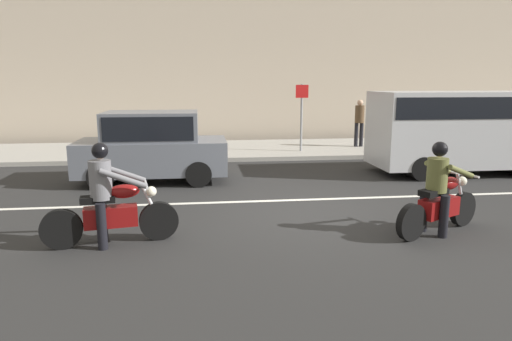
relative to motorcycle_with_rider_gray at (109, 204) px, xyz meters
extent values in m
plane|color=#262626|center=(3.50, 1.41, -0.66)|extent=(80.00, 80.00, 0.00)
cube|color=#99968E|center=(3.50, 9.41, -0.59)|extent=(40.00, 4.40, 0.14)
cube|color=#B7A893|center=(3.50, 12.81, 4.31)|extent=(40.00, 1.40, 9.94)
cube|color=silver|center=(3.39, 2.31, -0.66)|extent=(18.00, 0.14, 0.01)
cylinder|color=black|center=(0.74, 0.13, -0.35)|extent=(0.64, 0.23, 0.63)
cylinder|color=black|center=(-0.71, -0.13, -0.35)|extent=(0.64, 0.23, 0.63)
cylinder|color=silver|center=(0.63, 0.11, -0.03)|extent=(0.33, 0.11, 0.71)
cube|color=maroon|center=(0.01, 0.00, -0.21)|extent=(0.85, 0.42, 0.32)
ellipsoid|color=maroon|center=(0.23, 0.04, 0.19)|extent=(0.51, 0.32, 0.22)
cube|color=black|center=(-0.16, -0.03, 0.09)|extent=(0.55, 0.33, 0.10)
cylinder|color=silver|center=(0.57, 0.10, 0.29)|extent=(0.16, 0.70, 0.04)
sphere|color=silver|center=(0.64, 0.11, 0.15)|extent=(0.17, 0.17, 0.17)
cylinder|color=silver|center=(-0.31, 0.11, -0.33)|extent=(0.70, 0.19, 0.07)
cylinder|color=black|center=(-0.09, -0.22, -0.30)|extent=(0.17, 0.17, 0.73)
cylinder|color=black|center=(-0.16, 0.17, -0.30)|extent=(0.17, 0.17, 0.73)
cylinder|color=slate|center=(-0.10, -0.02, 0.39)|extent=(0.39, 0.39, 0.61)
cylinder|color=slate|center=(0.27, -0.18, 0.43)|extent=(0.72, 0.21, 0.37)
cylinder|color=slate|center=(0.19, 0.26, 0.43)|extent=(0.72, 0.21, 0.37)
sphere|color=tan|center=(-0.08, -0.02, 0.82)|extent=(0.20, 0.20, 0.20)
sphere|color=black|center=(-0.08, -0.02, 0.85)|extent=(0.25, 0.25, 0.25)
cylinder|color=black|center=(6.10, 0.22, -0.36)|extent=(0.60, 0.38, 0.62)
cylinder|color=black|center=(4.82, -0.42, -0.36)|extent=(0.60, 0.38, 0.62)
cylinder|color=silver|center=(5.99, 0.17, -0.03)|extent=(0.33, 0.20, 0.73)
cube|color=maroon|center=(5.46, -0.10, -0.22)|extent=(0.83, 0.60, 0.32)
ellipsoid|color=maroon|center=(5.66, 0.00, 0.17)|extent=(0.54, 0.43, 0.22)
cube|color=black|center=(5.30, -0.18, 0.07)|extent=(0.57, 0.45, 0.10)
cylinder|color=silver|center=(5.94, 0.14, 0.30)|extent=(0.35, 0.64, 0.04)
sphere|color=silver|center=(6.01, 0.18, 0.16)|extent=(0.17, 0.17, 0.17)
cylinder|color=silver|center=(5.12, -0.09, -0.34)|extent=(0.66, 0.38, 0.07)
cylinder|color=black|center=(5.42, -0.34, -0.31)|extent=(0.20, 0.20, 0.72)
cylinder|color=black|center=(5.24, 0.02, -0.31)|extent=(0.20, 0.20, 0.72)
cylinder|color=brown|center=(5.35, -0.15, 0.36)|extent=(0.46, 0.46, 0.57)
cylinder|color=brown|center=(5.74, -0.20, 0.42)|extent=(0.65, 0.39, 0.31)
cylinder|color=brown|center=(5.55, 0.19, 0.42)|extent=(0.65, 0.39, 0.31)
sphere|color=tan|center=(5.37, -0.14, 0.76)|extent=(0.20, 0.20, 0.20)
sphere|color=black|center=(5.37, -0.14, 0.79)|extent=(0.25, 0.25, 0.25)
cube|color=#B2B5BA|center=(8.64, 4.71, 0.59)|extent=(4.81, 1.90, 2.04)
cube|color=black|center=(8.64, 4.71, 1.21)|extent=(4.66, 1.93, 0.56)
cylinder|color=black|center=(10.13, 4.71, -0.34)|extent=(0.64, 1.96, 0.64)
cylinder|color=black|center=(7.15, 4.71, -0.34)|extent=(0.64, 1.96, 0.64)
cube|color=slate|center=(0.22, 4.62, 0.00)|extent=(3.75, 1.70, 0.84)
cube|color=slate|center=(0.22, 4.62, 0.78)|extent=(2.32, 1.56, 0.72)
cube|color=black|center=(0.22, 4.62, 0.78)|extent=(2.14, 1.59, 0.58)
cylinder|color=black|center=(1.38, 4.62, -0.34)|extent=(0.64, 1.76, 0.64)
cylinder|color=black|center=(-0.95, 4.62, -0.34)|extent=(0.64, 1.76, 0.64)
cylinder|color=gray|center=(4.94, 8.39, 0.64)|extent=(0.08, 0.08, 2.32)
cube|color=red|center=(4.94, 8.36, 1.55)|extent=(0.44, 0.03, 0.44)
cylinder|color=black|center=(7.24, 9.22, -0.08)|extent=(0.14, 0.14, 0.89)
cylinder|color=black|center=(7.44, 9.22, -0.08)|extent=(0.14, 0.14, 0.89)
cylinder|color=#4C3823|center=(7.34, 9.22, 0.69)|extent=(0.34, 0.34, 0.64)
sphere|color=tan|center=(7.34, 9.22, 1.11)|extent=(0.21, 0.21, 0.21)
camera|label=1|loc=(1.46, -7.12, 1.90)|focal=31.82mm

